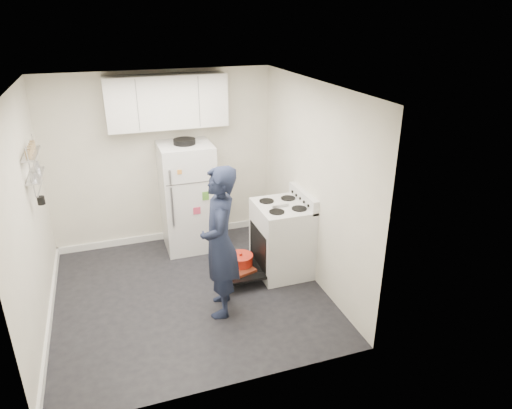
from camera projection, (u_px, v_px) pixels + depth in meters
name	position (u px, v px, depth m)	size (l,w,h in m)	color
room	(181.00, 203.00, 5.17)	(3.21, 3.21, 2.51)	black
electric_range	(281.00, 239.00, 5.95)	(0.66, 0.76, 1.10)	silver
open_oven_door	(239.00, 264.00, 5.89)	(0.55, 0.70, 0.24)	black
refrigerator	(188.00, 196.00, 6.49)	(0.72, 0.74, 1.62)	silver
upper_cabinets	(167.00, 102.00, 6.08)	(1.60, 0.33, 0.70)	silver
wall_shelf_rack	(34.00, 165.00, 4.94)	(0.14, 0.60, 0.61)	#B2B2B7
person	(220.00, 243.00, 4.99)	(0.64, 0.42, 1.75)	#171D34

